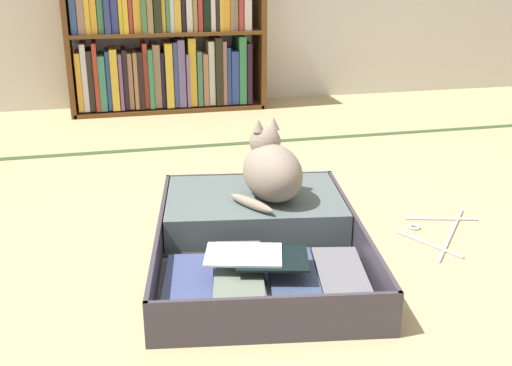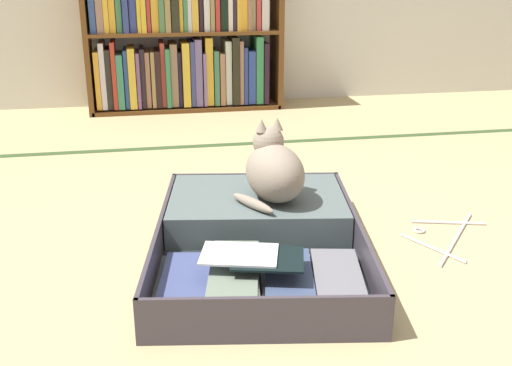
% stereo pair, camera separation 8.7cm
% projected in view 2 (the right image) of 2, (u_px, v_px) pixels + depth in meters
% --- Properties ---
extents(ground_plane, '(10.00, 10.00, 0.00)m').
position_uv_depth(ground_plane, '(285.00, 280.00, 1.75)').
color(ground_plane, tan).
extents(tatami_border, '(4.80, 0.05, 0.00)m').
position_uv_depth(tatami_border, '(222.00, 145.00, 3.04)').
color(tatami_border, '#334C27').
rests_on(tatami_border, ground_plane).
extents(bookshelf, '(1.16, 0.28, 0.93)m').
position_uv_depth(bookshelf, '(183.00, 36.00, 3.65)').
color(bookshelf, brown).
rests_on(bookshelf, ground_plane).
extents(open_suitcase, '(0.74, 0.98, 0.12)m').
position_uv_depth(open_suitcase, '(258.00, 232.00, 1.94)').
color(open_suitcase, '#3D3741').
rests_on(open_suitcase, ground_plane).
extents(black_cat, '(0.25, 0.30, 0.26)m').
position_uv_depth(black_cat, '(273.00, 170.00, 1.98)').
color(black_cat, gray).
rests_on(black_cat, open_suitcase).
extents(clothes_hanger, '(0.33, 0.36, 0.01)m').
position_uv_depth(clothes_hanger, '(444.00, 235.00, 2.02)').
color(clothes_hanger, silver).
rests_on(clothes_hanger, ground_plane).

